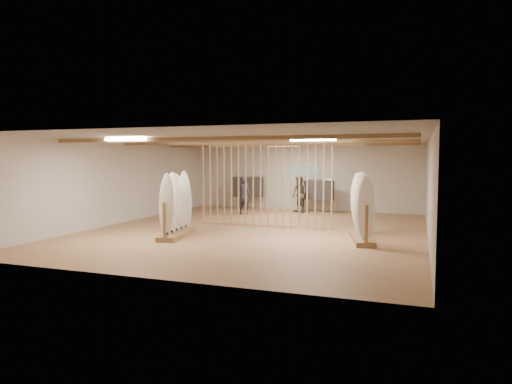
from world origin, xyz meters
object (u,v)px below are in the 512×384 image
(clothing_rack_a, at_px, (249,187))
(shopper_b, at_px, (299,192))
(rack_left, at_px, (176,216))
(clothing_rack_b, at_px, (319,190))
(rack_right, at_px, (362,218))
(shopper_a, at_px, (244,193))

(clothing_rack_a, xyz_separation_m, shopper_b, (2.40, -0.43, -0.13))
(rack_left, distance_m, shopper_b, 7.06)
(shopper_b, bearing_deg, clothing_rack_b, 66.12)
(rack_right, xyz_separation_m, clothing_rack_a, (-5.58, 6.02, 0.37))
(rack_left, bearing_deg, clothing_rack_a, 85.33)
(shopper_a, bearing_deg, clothing_rack_b, -152.91)
(clothing_rack_a, distance_m, shopper_a, 1.74)
(clothing_rack_b, height_order, shopper_a, shopper_a)
(clothing_rack_b, distance_m, shopper_b, 0.81)
(shopper_a, height_order, shopper_b, shopper_a)
(clothing_rack_a, relative_size, shopper_a, 0.87)
(rack_left, height_order, shopper_a, rack_left)
(clothing_rack_b, bearing_deg, clothing_rack_a, -165.34)
(rack_left, distance_m, rack_right, 5.18)
(rack_left, distance_m, clothing_rack_b, 7.63)
(shopper_b, bearing_deg, rack_left, -66.22)
(rack_left, height_order, clothing_rack_a, rack_left)
(rack_left, bearing_deg, shopper_b, 65.79)
(rack_right, bearing_deg, shopper_b, 106.71)
(clothing_rack_a, distance_m, shopper_b, 2.44)
(clothing_rack_b, relative_size, shopper_a, 0.82)
(clothing_rack_b, bearing_deg, rack_right, -51.84)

